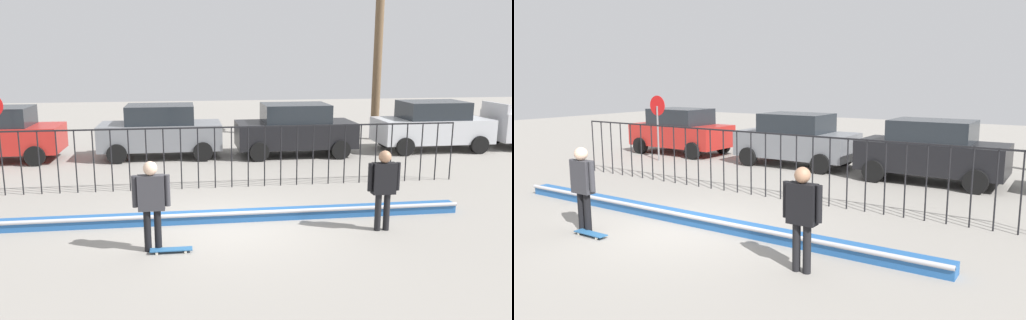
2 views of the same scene
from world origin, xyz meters
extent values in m
plane|color=gray|center=(0.00, 0.00, 0.00)|extent=(60.00, 60.00, 0.00)
cube|color=#235699|center=(0.00, 0.41, 0.11)|extent=(11.00, 0.36, 0.22)
cylinder|color=#B2B2B7|center=(0.00, 0.23, 0.22)|extent=(11.00, 0.09, 0.09)
cylinder|color=black|center=(-5.60, 3.35, 0.87)|extent=(0.04, 0.04, 1.73)
cylinder|color=black|center=(-5.13, 3.35, 0.87)|extent=(0.04, 0.04, 1.73)
cylinder|color=black|center=(-4.67, 3.35, 0.87)|extent=(0.04, 0.04, 1.73)
cylinder|color=black|center=(-4.20, 3.35, 0.87)|extent=(0.04, 0.04, 1.73)
cylinder|color=black|center=(-3.73, 3.35, 0.87)|extent=(0.04, 0.04, 1.73)
cylinder|color=black|center=(-3.27, 3.35, 0.87)|extent=(0.04, 0.04, 1.73)
cylinder|color=black|center=(-2.80, 3.35, 0.87)|extent=(0.04, 0.04, 1.73)
cylinder|color=black|center=(-2.33, 3.35, 0.87)|extent=(0.04, 0.04, 1.73)
cylinder|color=black|center=(-1.87, 3.35, 0.87)|extent=(0.04, 0.04, 1.73)
cylinder|color=black|center=(-1.40, 3.35, 0.87)|extent=(0.04, 0.04, 1.73)
cylinder|color=black|center=(-0.93, 3.35, 0.87)|extent=(0.04, 0.04, 1.73)
cylinder|color=black|center=(-0.47, 3.35, 0.87)|extent=(0.04, 0.04, 1.73)
cylinder|color=black|center=(0.00, 3.35, 0.87)|extent=(0.04, 0.04, 1.73)
cylinder|color=black|center=(0.47, 3.35, 0.87)|extent=(0.04, 0.04, 1.73)
cylinder|color=black|center=(0.93, 3.35, 0.87)|extent=(0.04, 0.04, 1.73)
cylinder|color=black|center=(1.40, 3.35, 0.87)|extent=(0.04, 0.04, 1.73)
cylinder|color=black|center=(1.87, 3.35, 0.87)|extent=(0.04, 0.04, 1.73)
cylinder|color=black|center=(2.33, 3.35, 0.87)|extent=(0.04, 0.04, 1.73)
cylinder|color=black|center=(2.80, 3.35, 0.87)|extent=(0.04, 0.04, 1.73)
cylinder|color=black|center=(3.27, 3.35, 0.87)|extent=(0.04, 0.04, 1.73)
cylinder|color=black|center=(3.73, 3.35, 0.87)|extent=(0.04, 0.04, 1.73)
cylinder|color=black|center=(4.20, 3.35, 0.87)|extent=(0.04, 0.04, 1.73)
cylinder|color=black|center=(4.67, 3.35, 0.87)|extent=(0.04, 0.04, 1.73)
cylinder|color=black|center=(5.13, 3.35, 0.87)|extent=(0.04, 0.04, 1.73)
cylinder|color=black|center=(5.60, 3.35, 0.87)|extent=(0.04, 0.04, 1.73)
cylinder|color=black|center=(6.07, 3.35, 0.87)|extent=(0.04, 0.04, 1.73)
cylinder|color=black|center=(6.53, 3.35, 0.87)|extent=(0.04, 0.04, 1.73)
cylinder|color=black|center=(7.00, 3.35, 0.87)|extent=(0.04, 0.04, 1.73)
cube|color=black|center=(0.00, 3.35, 1.71)|extent=(14.00, 0.04, 0.04)
cylinder|color=black|center=(-1.57, -1.19, 0.41)|extent=(0.14, 0.14, 0.82)
cylinder|color=black|center=(-1.37, -1.19, 0.41)|extent=(0.14, 0.14, 0.82)
cube|color=#333338|center=(-1.47, -1.19, 1.15)|extent=(0.50, 0.21, 0.67)
sphere|color=beige|center=(-1.47, -1.19, 1.62)|extent=(0.27, 0.27, 0.27)
cylinder|color=#333338|center=(-1.77, -1.19, 1.19)|extent=(0.11, 0.11, 0.60)
cylinder|color=#333338|center=(-1.17, -1.19, 1.19)|extent=(0.11, 0.11, 0.60)
cube|color=#26598C|center=(-1.13, -1.33, 0.06)|extent=(0.80, 0.20, 0.02)
cylinder|color=silver|center=(-0.86, -1.26, 0.03)|extent=(0.05, 0.03, 0.05)
cylinder|color=silver|center=(-0.86, -1.41, 0.03)|extent=(0.05, 0.03, 0.05)
cylinder|color=silver|center=(-1.40, -1.26, 0.03)|extent=(0.05, 0.03, 0.05)
cylinder|color=silver|center=(-1.40, -1.41, 0.03)|extent=(0.05, 0.03, 0.05)
cylinder|color=black|center=(3.21, -0.68, 0.40)|extent=(0.14, 0.14, 0.81)
cylinder|color=black|center=(3.40, -0.68, 0.40)|extent=(0.14, 0.14, 0.81)
cube|color=black|center=(3.31, -0.68, 1.14)|extent=(0.49, 0.21, 0.67)
sphere|color=#A87A5B|center=(3.31, -0.68, 1.61)|extent=(0.26, 0.26, 0.26)
cylinder|color=black|center=(3.01, -0.68, 1.18)|extent=(0.11, 0.11, 0.60)
cylinder|color=black|center=(3.60, -0.68, 1.18)|extent=(0.11, 0.11, 0.60)
cylinder|color=black|center=(-5.79, 8.92, 0.34)|extent=(0.68, 0.22, 0.68)
cylinder|color=black|center=(-5.79, 7.02, 0.34)|extent=(0.68, 0.22, 0.68)
cube|color=slate|center=(-1.66, 7.96, 0.79)|extent=(4.30, 1.90, 0.90)
cube|color=#1E2328|center=(-1.66, 7.96, 1.57)|extent=(2.37, 1.71, 0.66)
cylinder|color=black|center=(-0.20, 8.91, 0.34)|extent=(0.68, 0.22, 0.68)
cylinder|color=black|center=(-0.20, 7.01, 0.34)|extent=(0.68, 0.22, 0.68)
cylinder|color=black|center=(-3.12, 8.91, 0.34)|extent=(0.68, 0.22, 0.68)
cylinder|color=black|center=(-3.12, 7.01, 0.34)|extent=(0.68, 0.22, 0.68)
cube|color=black|center=(3.20, 7.65, 0.79)|extent=(4.30, 1.90, 0.90)
cube|color=#1E2328|center=(3.20, 7.65, 1.57)|extent=(2.37, 1.71, 0.66)
cylinder|color=black|center=(4.66, 8.60, 0.34)|extent=(0.68, 0.22, 0.68)
cylinder|color=black|center=(4.66, 6.70, 0.34)|extent=(0.68, 0.22, 0.68)
cylinder|color=black|center=(1.74, 8.60, 0.34)|extent=(0.68, 0.22, 0.68)
cylinder|color=black|center=(1.74, 6.70, 0.34)|extent=(0.68, 0.22, 0.68)
cube|color=#B7BABF|center=(8.64, 7.89, 0.79)|extent=(4.30, 1.90, 0.90)
cube|color=#1E2328|center=(8.64, 7.89, 1.57)|extent=(2.36, 1.71, 0.66)
cylinder|color=black|center=(10.11, 8.84, 0.34)|extent=(0.68, 0.22, 0.68)
cylinder|color=black|center=(10.11, 6.94, 0.34)|extent=(0.68, 0.22, 0.68)
cylinder|color=black|center=(7.18, 8.84, 0.34)|extent=(0.68, 0.22, 0.68)
cylinder|color=black|center=(7.18, 6.94, 0.34)|extent=(0.68, 0.22, 0.68)
cube|color=#B7B7BC|center=(11.31, 7.99, 1.62)|extent=(0.12, 1.75, 0.36)
cylinder|color=black|center=(12.00, 8.94, 0.34)|extent=(0.68, 0.22, 0.68)
cylinder|color=brown|center=(7.41, 10.69, 4.07)|extent=(0.36, 0.36, 8.13)
camera|label=1|loc=(-0.82, -10.72, 3.74)|focal=36.21mm
camera|label=2|loc=(6.92, -7.31, 3.09)|focal=34.26mm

